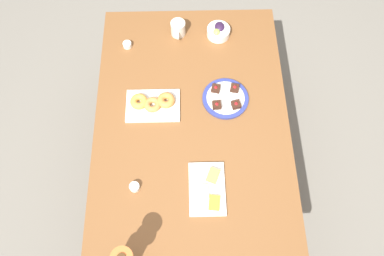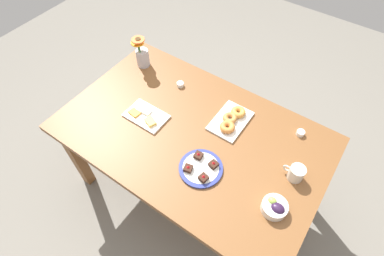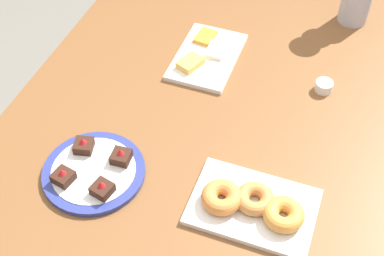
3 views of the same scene
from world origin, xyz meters
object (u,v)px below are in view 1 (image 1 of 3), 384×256
cheese_platter (208,189)px  jam_cup_honey (127,45)px  grape_bowl (218,31)px  jam_cup_berry (134,187)px  croissant_platter (153,104)px  dining_table (192,138)px  dessert_plate (225,98)px  coffee_mug (178,28)px

cheese_platter → jam_cup_honey: (-0.85, -0.42, 0.01)m
grape_bowl → jam_cup_berry: grape_bowl is taller
jam_cup_honey → croissant_platter: bearing=21.7°
cheese_platter → jam_cup_berry: size_ratio=5.42×
dining_table → grape_bowl: bearing=165.0°
croissant_platter → jam_cup_berry: size_ratio=5.83×
dessert_plate → grape_bowl: bearing=-177.9°
coffee_mug → grape_bowl: 0.23m
dining_table → cheese_platter: cheese_platter is taller
coffee_mug → cheese_platter: size_ratio=0.45×
croissant_platter → jam_cup_honey: bearing=-158.3°
coffee_mug → grape_bowl: size_ratio=0.90×
grape_bowl → cheese_platter: grape_bowl is taller
coffee_mug → jam_cup_berry: (0.92, -0.21, -0.03)m
dining_table → cheese_platter: size_ratio=6.15×
grape_bowl → cheese_platter: (0.92, -0.10, -0.02)m
grape_bowl → dining_table: bearing=-15.0°
dining_table → dessert_plate: bearing=135.6°
coffee_mug → cheese_platter: coffee_mug is taller
grape_bowl → croissant_platter: grape_bowl is taller
dining_table → jam_cup_berry: jam_cup_berry is taller
jam_cup_honey → coffee_mug: bearing=106.3°
jam_cup_berry → dessert_plate: (-0.47, 0.46, -0.00)m
grape_bowl → croissant_platter: (0.46, -0.37, -0.01)m
jam_cup_honey → dessert_plate: (0.36, 0.54, -0.00)m
croissant_platter → coffee_mug: bearing=164.1°
coffee_mug → dessert_plate: 0.51m
dining_table → jam_cup_honey: jam_cup_honey is taller
dining_table → jam_cup_honey: (-0.54, -0.36, 0.10)m
dining_table → dessert_plate: (-0.18, 0.18, 0.10)m
jam_cup_honey → dessert_plate: size_ratio=0.20×
dessert_plate → cheese_platter: bearing=-13.1°
dining_table → jam_cup_honey: 0.66m
dining_table → coffee_mug: bearing=-174.0°
grape_bowl → jam_cup_berry: bearing=-26.0°
coffee_mug → dessert_plate: bearing=29.1°
jam_cup_honey → dessert_plate: bearing=56.3°
cheese_platter → croissant_platter: 0.53m
dining_table → jam_cup_berry: size_ratio=33.33×
cheese_platter → dessert_plate: bearing=166.9°
jam_cup_berry → grape_bowl: bearing=154.0°
croissant_platter → jam_cup_berry: bearing=-9.8°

